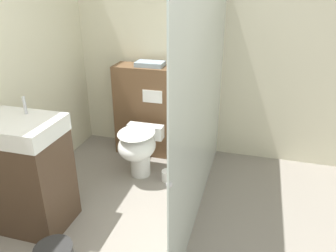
% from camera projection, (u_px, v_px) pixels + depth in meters
% --- Properties ---
extents(wall_back, '(8.00, 0.06, 2.50)m').
position_uv_depth(wall_back, '(192.00, 46.00, 3.60)').
color(wall_back, beige).
rests_on(wall_back, ground_plane).
extents(partition_panel, '(0.96, 0.30, 1.05)m').
position_uv_depth(partition_panel, '(157.00, 112.00, 3.76)').
color(partition_panel, brown).
rests_on(partition_panel, ground_plane).
extents(shower_glass, '(0.04, 2.17, 1.90)m').
position_uv_depth(shower_glass, '(204.00, 109.00, 2.65)').
color(shower_glass, silver).
rests_on(shower_glass, ground_plane).
extents(toilet, '(0.39, 0.55, 0.54)m').
position_uv_depth(toilet, '(139.00, 147.00, 3.35)').
color(toilet, white).
rests_on(toilet, ground_plane).
extents(sink_vanity, '(0.63, 0.47, 1.09)m').
position_uv_depth(sink_vanity, '(26.00, 174.00, 2.63)').
color(sink_vanity, '#473323').
rests_on(sink_vanity, ground_plane).
extents(hair_drier, '(0.20, 0.09, 0.12)m').
position_uv_depth(hair_drier, '(186.00, 62.00, 3.42)').
color(hair_drier, '#B7B7BC').
rests_on(hair_drier, partition_panel).
extents(folded_towel, '(0.30, 0.19, 0.05)m').
position_uv_depth(folded_towel, '(150.00, 64.00, 3.56)').
color(folded_towel, '#8C9EAD').
rests_on(folded_towel, partition_panel).
extents(spare_toilet_roll, '(0.12, 0.12, 0.11)m').
position_uv_depth(spare_toilet_roll, '(167.00, 176.00, 3.39)').
color(spare_toilet_roll, white).
rests_on(spare_toilet_roll, ground_plane).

